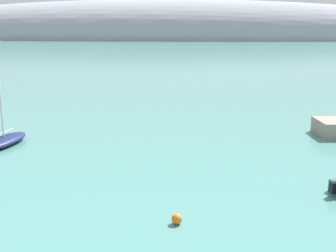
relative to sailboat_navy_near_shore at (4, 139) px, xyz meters
name	(u,v)px	position (x,y,z in m)	size (l,w,h in m)	color
distant_ridge	(161,39)	(0.71, 187.03, -0.52)	(310.94, 51.12, 36.67)	#999EA8
sailboat_navy_near_shore	(4,139)	(0.00, 0.00, 0.00)	(3.07, 5.83, 10.44)	navy
mooring_buoy_orange	(177,219)	(14.50, -13.81, -0.25)	(0.55, 0.55, 0.55)	orange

